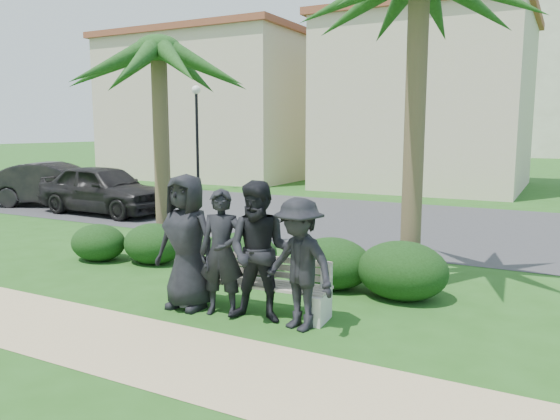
# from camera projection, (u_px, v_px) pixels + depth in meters

# --- Properties ---
(ground) EXTENTS (160.00, 160.00, 0.00)m
(ground) POSITION_uv_depth(u_px,v_px,m) (206.00, 301.00, 8.14)
(ground) COLOR #214F16
(ground) RESTS_ON ground
(footpath) EXTENTS (30.00, 1.60, 0.01)m
(footpath) POSITION_uv_depth(u_px,v_px,m) (118.00, 342.00, 6.57)
(footpath) COLOR tan
(footpath) RESTS_ON ground
(asphalt_street) EXTENTS (160.00, 8.00, 0.01)m
(asphalt_street) POSITION_uv_depth(u_px,v_px,m) (375.00, 221.00, 15.12)
(asphalt_street) COLOR #2D2D30
(asphalt_street) RESTS_ON ground
(stucco_bldg_left) EXTENTS (10.40, 8.40, 7.30)m
(stucco_bldg_left) POSITION_uv_depth(u_px,v_px,m) (219.00, 107.00, 28.89)
(stucco_bldg_left) COLOR beige
(stucco_bldg_left) RESTS_ON ground
(stucco_bldg_right) EXTENTS (8.40, 8.40, 7.30)m
(stucco_bldg_right) POSITION_uv_depth(u_px,v_px,m) (428.00, 103.00, 23.78)
(stucco_bldg_right) COLOR beige
(stucco_bldg_right) RESTS_ON ground
(street_lamp) EXTENTS (0.36, 0.36, 4.29)m
(street_lamp) POSITION_uv_depth(u_px,v_px,m) (197.00, 119.00, 22.36)
(street_lamp) COLOR black
(street_lamp) RESTS_ON ground
(park_bench) EXTENTS (2.19, 0.66, 0.75)m
(park_bench) POSITION_uv_depth(u_px,v_px,m) (254.00, 288.00, 7.61)
(park_bench) COLOR #9F9485
(park_bench) RESTS_ON ground
(man_a) EXTENTS (0.94, 0.61, 1.92)m
(man_a) POSITION_uv_depth(u_px,v_px,m) (187.00, 242.00, 7.69)
(man_a) COLOR black
(man_a) RESTS_ON ground
(man_b) EXTENTS (0.72, 0.56, 1.74)m
(man_b) POSITION_uv_depth(u_px,v_px,m) (222.00, 253.00, 7.42)
(man_b) COLOR black
(man_b) RESTS_ON ground
(man_c) EXTENTS (1.05, 0.89, 1.88)m
(man_c) POSITION_uv_depth(u_px,v_px,m) (260.00, 252.00, 7.14)
(man_c) COLOR black
(man_c) RESTS_ON ground
(man_d) EXTENTS (1.23, 0.91, 1.69)m
(man_d) POSITION_uv_depth(u_px,v_px,m) (299.00, 264.00, 6.88)
(man_d) COLOR black
(man_d) RESTS_ON ground
(hedge_a) EXTENTS (1.12, 0.92, 0.73)m
(hedge_a) POSITION_uv_depth(u_px,v_px,m) (98.00, 241.00, 10.62)
(hedge_a) COLOR black
(hedge_a) RESTS_ON ground
(hedge_b) EXTENTS (1.20, 0.99, 0.78)m
(hedge_b) POSITION_uv_depth(u_px,v_px,m) (153.00, 242.00, 10.40)
(hedge_b) COLOR black
(hedge_b) RESTS_ON ground
(hedge_c) EXTENTS (1.18, 0.97, 0.77)m
(hedge_c) POSITION_uv_depth(u_px,v_px,m) (245.00, 252.00, 9.64)
(hedge_c) COLOR black
(hedge_c) RESTS_ON ground
(hedge_d) EXTENTS (1.29, 1.06, 0.84)m
(hedge_d) POSITION_uv_depth(u_px,v_px,m) (332.00, 262.00, 8.77)
(hedge_d) COLOR black
(hedge_d) RESTS_ON ground
(hedge_e) EXTENTS (1.38, 1.14, 0.90)m
(hedge_e) POSITION_uv_depth(u_px,v_px,m) (402.00, 269.00, 8.21)
(hedge_e) COLOR black
(hedge_e) RESTS_ON ground
(palm_left) EXTENTS (3.00, 3.00, 5.00)m
(palm_left) POSITION_uv_depth(u_px,v_px,m) (158.00, 51.00, 10.73)
(palm_left) COLOR brown
(palm_left) RESTS_ON ground
(car_a) EXTENTS (4.42, 1.92, 1.49)m
(car_a) POSITION_uv_depth(u_px,v_px,m) (104.00, 189.00, 16.34)
(car_a) COLOR black
(car_a) RESTS_ON ground
(car_b) EXTENTS (4.56, 3.11, 1.42)m
(car_b) POSITION_uv_depth(u_px,v_px,m) (57.00, 184.00, 18.07)
(car_b) COLOR black
(car_b) RESTS_ON ground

